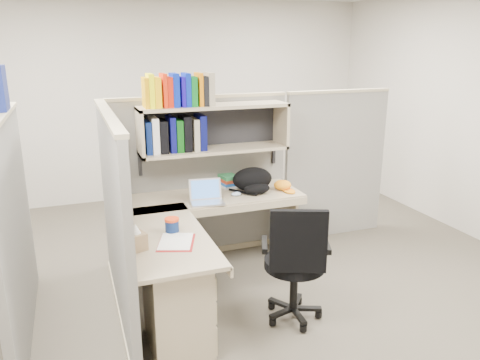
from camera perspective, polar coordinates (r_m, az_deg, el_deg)
name	(u,v)px	position (r m, az deg, el deg)	size (l,w,h in m)	color
ground	(229,295)	(4.18, -1.35, -13.80)	(6.00, 6.00, 0.00)	#3A352D
room_shell	(228,108)	(3.65, -1.52, 8.78)	(6.00, 6.00, 6.00)	#B9B2A7
cubicle	(172,185)	(4.14, -8.28, -0.58)	(3.79, 1.84, 1.95)	slate
desk	(190,271)	(3.63, -6.13, -10.96)	(1.74, 1.75, 0.73)	tan
laptop	(207,192)	(4.15, -4.04, -1.49)	(0.29, 0.29, 0.21)	silver
backpack	(254,180)	(4.45, 1.76, -0.06)	(0.39, 0.30, 0.23)	black
orange_cap	(283,185)	(4.56, 5.20, -0.61)	(0.17, 0.20, 0.09)	orange
snack_canister	(172,225)	(3.57, -8.30, -5.41)	(0.11, 0.11, 0.11)	#0D2051
tissue_box	(136,237)	(3.30, -12.56, -6.76)	(0.12, 0.12, 0.19)	#917552
mouse	(236,194)	(4.37, -0.48, -1.71)	(0.10, 0.06, 0.04)	#9BB8DC
paper_cup	(207,187)	(4.47, -4.08, -0.82)	(0.08, 0.08, 0.11)	silver
book_stack	(228,180)	(4.66, -1.49, -0.06)	(0.18, 0.24, 0.12)	gray
loose_paper	(176,241)	(3.42, -7.85, -7.40)	(0.23, 0.30, 0.00)	white
task_chair	(295,281)	(3.68, 6.66, -12.14)	(0.57, 0.53, 0.99)	black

